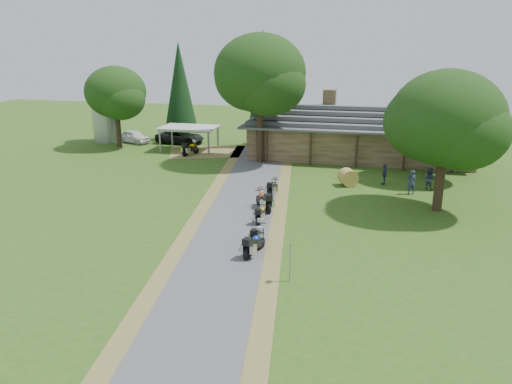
% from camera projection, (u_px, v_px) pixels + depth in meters
% --- Properties ---
extents(ground, '(120.00, 120.00, 0.00)m').
position_uv_depth(ground, '(226.00, 246.00, 26.88)').
color(ground, '#2B5618').
rests_on(ground, ground).
extents(driveway, '(51.95, 51.95, 0.00)m').
position_uv_depth(driveway, '(237.00, 221.00, 30.72)').
color(driveway, '#49494B').
rests_on(driveway, ground).
extents(lodge, '(21.40, 9.40, 4.90)m').
position_uv_depth(lodge, '(359.00, 131.00, 47.20)').
color(lodge, brown).
rests_on(lodge, ground).
extents(silo, '(3.19, 3.19, 5.97)m').
position_uv_depth(silo, '(106.00, 114.00, 54.54)').
color(silo, gray).
rests_on(silo, ground).
extents(carport, '(5.66, 3.82, 2.43)m').
position_uv_depth(carport, '(189.00, 139.00, 50.39)').
color(carport, beige).
rests_on(carport, ground).
extents(car_white_sedan, '(4.00, 5.61, 1.72)m').
position_uv_depth(car_white_sedan, '(134.00, 135.00, 54.30)').
color(car_white_sedan, white).
rests_on(car_white_sedan, ground).
extents(car_dark_suv, '(2.69, 5.78, 2.17)m').
position_uv_depth(car_dark_suv, '(180.00, 134.00, 53.86)').
color(car_dark_suv, black).
rests_on(car_dark_suv, ground).
extents(motorcycle_row_a, '(1.07, 2.00, 1.31)m').
position_uv_depth(motorcycle_row_a, '(254.00, 243.00, 25.65)').
color(motorcycle_row_a, navy).
rests_on(motorcycle_row_a, ground).
extents(motorcycle_row_b, '(0.66, 1.89, 1.29)m').
position_uv_depth(motorcycle_row_b, '(258.00, 233.00, 26.94)').
color(motorcycle_row_b, '#B3B7BB').
rests_on(motorcycle_row_b, ground).
extents(motorcycle_row_c, '(0.58, 1.70, 1.16)m').
position_uv_depth(motorcycle_row_c, '(261.00, 213.00, 30.39)').
color(motorcycle_row_c, '#C3A30C').
rests_on(motorcycle_row_c, ground).
extents(motorcycle_row_d, '(1.75, 2.17, 1.46)m').
position_uv_depth(motorcycle_row_d, '(263.00, 199.00, 32.51)').
color(motorcycle_row_d, '#C84722').
rests_on(motorcycle_row_d, ground).
extents(motorcycle_row_e, '(0.76, 1.90, 1.27)m').
position_uv_depth(motorcycle_row_e, '(273.00, 187.00, 35.64)').
color(motorcycle_row_e, black).
rests_on(motorcycle_row_e, ground).
extents(motorcycle_carport_a, '(1.33, 2.16, 1.41)m').
position_uv_depth(motorcycle_carport_a, '(190.00, 148.00, 48.39)').
color(motorcycle_carport_a, '#C5B002').
rests_on(motorcycle_carport_a, ground).
extents(person_a, '(0.70, 0.58, 2.10)m').
position_uv_depth(person_a, '(412.00, 180.00, 35.81)').
color(person_a, '#313A58').
rests_on(person_a, ground).
extents(person_b, '(0.69, 0.63, 1.99)m').
position_uv_depth(person_b, '(429.00, 177.00, 36.91)').
color(person_b, '#313A58').
rests_on(person_b, ground).
extents(person_c, '(0.42, 0.56, 1.89)m').
position_uv_depth(person_c, '(385.00, 173.00, 38.28)').
color(person_c, '#313A58').
rests_on(person_c, ground).
extents(hay_bale, '(1.66, 1.61, 1.30)m').
position_uv_depth(hay_bale, '(348.00, 177.00, 38.07)').
color(hay_bale, olive).
rests_on(hay_bale, ground).
extents(sign_post, '(0.35, 0.06, 1.93)m').
position_uv_depth(sign_post, '(290.00, 262.00, 22.64)').
color(sign_post, gray).
rests_on(sign_post, ground).
extents(oak_lodge_left, '(8.08, 8.08, 12.87)m').
position_uv_depth(oak_lodge_left, '(260.00, 91.00, 43.90)').
color(oak_lodge_left, black).
rests_on(oak_lodge_left, ground).
extents(oak_lodge_right, '(6.49, 6.49, 9.56)m').
position_uv_depth(oak_lodge_right, '(447.00, 119.00, 38.81)').
color(oak_lodge_right, black).
rests_on(oak_lodge_right, ground).
extents(oak_driveway, '(7.07, 7.07, 9.74)m').
position_uv_depth(oak_driveway, '(445.00, 137.00, 31.26)').
color(oak_driveway, black).
rests_on(oak_driveway, ground).
extents(oak_silo, '(6.21, 6.21, 9.15)m').
position_uv_depth(oak_silo, '(116.00, 103.00, 51.18)').
color(oak_silo, black).
rests_on(oak_silo, ground).
extents(cedar_near, '(3.33, 3.33, 11.87)m').
position_uv_depth(cedar_near, '(263.00, 89.00, 50.99)').
color(cedar_near, black).
rests_on(cedar_near, ground).
extents(cedar_far, '(3.72, 3.72, 10.70)m').
position_uv_depth(cedar_far, '(180.00, 91.00, 54.95)').
color(cedar_far, black).
rests_on(cedar_far, ground).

